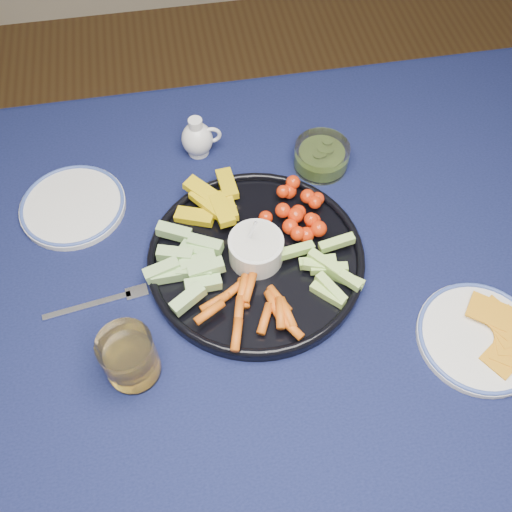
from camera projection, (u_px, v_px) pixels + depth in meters
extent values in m
plane|color=#533B1C|center=(241.00, 412.00, 1.65)|extent=(4.00, 4.00, 0.00)
cylinder|color=#4F321A|center=(459.00, 190.00, 1.66)|extent=(0.07, 0.07, 0.70)
cube|color=#4F321A|center=(232.00, 288.00, 1.05)|extent=(1.60, 1.00, 0.04)
cube|color=#0C1233|center=(232.00, 281.00, 1.03)|extent=(1.66, 1.06, 0.01)
cube|color=#0C1233|center=(202.00, 133.00, 1.44)|extent=(1.66, 0.01, 0.30)
cylinder|color=black|center=(256.00, 260.00, 1.04)|extent=(0.39, 0.39, 0.02)
torus|color=black|center=(256.00, 256.00, 1.03)|extent=(0.39, 0.39, 0.02)
cylinder|color=white|center=(256.00, 249.00, 1.01)|extent=(0.10, 0.10, 0.05)
cylinder|color=silver|center=(256.00, 242.00, 0.99)|extent=(0.09, 0.09, 0.01)
cylinder|color=white|center=(199.00, 150.00, 1.20)|extent=(0.04, 0.04, 0.01)
ellipsoid|color=white|center=(197.00, 139.00, 1.17)|extent=(0.06, 0.06, 0.07)
cylinder|color=white|center=(196.00, 125.00, 1.14)|extent=(0.03, 0.03, 0.03)
torus|color=white|center=(212.00, 135.00, 1.16)|extent=(0.04, 0.01, 0.04)
torus|color=#3B53A6|center=(196.00, 130.00, 1.15)|extent=(0.03, 0.03, 0.00)
cylinder|color=silver|center=(321.00, 156.00, 1.16)|extent=(0.11, 0.11, 0.05)
cylinder|color=#567521|center=(321.00, 159.00, 1.17)|extent=(0.09, 0.09, 0.03)
cylinder|color=white|center=(479.00, 338.00, 0.96)|extent=(0.21, 0.21, 0.01)
torus|color=#3B53A6|center=(480.00, 336.00, 0.95)|extent=(0.21, 0.21, 0.01)
cylinder|color=silver|center=(129.00, 357.00, 0.89)|extent=(0.09, 0.09, 0.10)
cylinder|color=yellow|center=(132.00, 363.00, 0.91)|extent=(0.08, 0.08, 0.06)
cube|color=silver|center=(87.00, 306.00, 1.00)|extent=(0.15, 0.03, 0.00)
cube|color=silver|center=(137.00, 292.00, 1.01)|extent=(0.04, 0.03, 0.00)
cube|color=silver|center=(468.00, 323.00, 0.98)|extent=(0.10, 0.11, 0.00)
cube|color=silver|center=(509.00, 349.00, 0.95)|extent=(0.04, 0.04, 0.00)
cylinder|color=white|center=(73.00, 206.00, 1.11)|extent=(0.20, 0.20, 0.01)
torus|color=#3B53A6|center=(72.00, 204.00, 1.11)|extent=(0.20, 0.20, 0.01)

